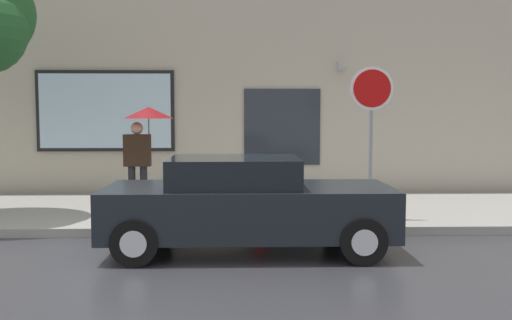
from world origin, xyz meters
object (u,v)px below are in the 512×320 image
fire_hydrant (260,195)px  stop_sign (371,112)px  parked_car (246,205)px  pedestrian_with_umbrella (145,130)px

fire_hydrant → stop_sign: (1.94, -0.23, 1.49)m
fire_hydrant → parked_car: bearing=-98.0°
parked_car → stop_sign: 3.14m
fire_hydrant → pedestrian_with_umbrella: (-2.19, 0.71, 1.16)m
fire_hydrant → pedestrian_with_umbrella: 2.58m
parked_car → pedestrian_with_umbrella: size_ratio=2.07×
parked_car → fire_hydrant: bearing=82.0°
pedestrian_with_umbrella → stop_sign: stop_sign is taller
stop_sign → fire_hydrant: bearing=173.3°
pedestrian_with_umbrella → stop_sign: size_ratio=0.74×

